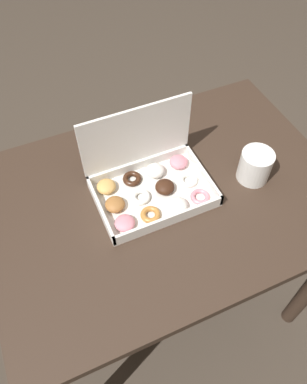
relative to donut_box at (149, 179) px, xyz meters
name	(u,v)px	position (x,y,z in m)	size (l,w,h in m)	color
ground_plane	(161,295)	(0.04, -0.04, -0.81)	(8.00, 8.00, 0.00)	#42382D
dining_table	(165,217)	(0.04, -0.04, -0.17)	(1.03, 0.72, 0.77)	#38281E
donut_box	(149,179)	(0.00, 0.00, 0.00)	(0.33, 0.23, 0.23)	silver
coffee_mug	(255,165)	(0.30, -0.08, 0.01)	(0.09, 0.09, 0.10)	white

